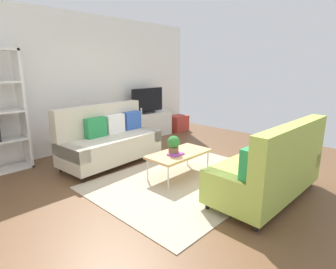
{
  "coord_description": "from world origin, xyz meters",
  "views": [
    {
      "loc": [
        -3.0,
        -2.71,
        1.79
      ],
      "look_at": [
        0.29,
        0.44,
        0.65
      ],
      "focal_mm": 28.81,
      "sensor_mm": 36.0,
      "label": 1
    }
  ],
  "objects_px": {
    "couch_beige": "(109,140)",
    "vase_1": "(134,112)",
    "storage_trunk": "(178,123)",
    "vase_0": "(128,112)",
    "potted_plant": "(174,144)",
    "bottle_0": "(141,111)",
    "tv": "(148,101)",
    "coffee_table": "(179,154)",
    "couch_green": "(270,168)",
    "tv_console": "(148,125)",
    "table_book_0": "(176,154)"
  },
  "relations": [
    {
      "from": "couch_beige",
      "to": "vase_1",
      "type": "height_order",
      "value": "couch_beige"
    },
    {
      "from": "storage_trunk",
      "to": "vase_0",
      "type": "distance_m",
      "value": 1.76
    },
    {
      "from": "potted_plant",
      "to": "bottle_0",
      "type": "bearing_deg",
      "value": 60.49
    },
    {
      "from": "tv",
      "to": "bottle_0",
      "type": "distance_m",
      "value": 0.34
    },
    {
      "from": "coffee_table",
      "to": "potted_plant",
      "type": "bearing_deg",
      "value": 175.88
    },
    {
      "from": "storage_trunk",
      "to": "coffee_table",
      "type": "bearing_deg",
      "value": -138.12
    },
    {
      "from": "vase_1",
      "to": "bottle_0",
      "type": "height_order",
      "value": "bottle_0"
    },
    {
      "from": "couch_green",
      "to": "tv_console",
      "type": "height_order",
      "value": "couch_green"
    },
    {
      "from": "tv_console",
      "to": "vase_0",
      "type": "relative_size",
      "value": 7.37
    },
    {
      "from": "tv",
      "to": "potted_plant",
      "type": "height_order",
      "value": "tv"
    },
    {
      "from": "vase_1",
      "to": "bottle_0",
      "type": "distance_m",
      "value": 0.18
    },
    {
      "from": "tv",
      "to": "bottle_0",
      "type": "height_order",
      "value": "tv"
    },
    {
      "from": "storage_trunk",
      "to": "table_book_0",
      "type": "relative_size",
      "value": 2.17
    },
    {
      "from": "tv_console",
      "to": "bottle_0",
      "type": "bearing_deg",
      "value": -170.65
    },
    {
      "from": "potted_plant",
      "to": "vase_1",
      "type": "bearing_deg",
      "value": 64.28
    },
    {
      "from": "couch_beige",
      "to": "storage_trunk",
      "type": "relative_size",
      "value": 3.76
    },
    {
      "from": "couch_green",
      "to": "bottle_0",
      "type": "bearing_deg",
      "value": 77.92
    },
    {
      "from": "coffee_table",
      "to": "couch_beige",
      "type": "bearing_deg",
      "value": 105.42
    },
    {
      "from": "tv_console",
      "to": "table_book_0",
      "type": "xyz_separation_m",
      "value": [
        -1.56,
        -2.41,
        0.11
      ]
    },
    {
      "from": "couch_green",
      "to": "vase_0",
      "type": "relative_size",
      "value": 10.12
    },
    {
      "from": "tv",
      "to": "bottle_0",
      "type": "xyz_separation_m",
      "value": [
        -0.24,
        -0.02,
        -0.23
      ]
    },
    {
      "from": "coffee_table",
      "to": "tv",
      "type": "height_order",
      "value": "tv"
    },
    {
      "from": "coffee_table",
      "to": "couch_green",
      "type": "bearing_deg",
      "value": -78.83
    },
    {
      "from": "couch_green",
      "to": "tv_console",
      "type": "bearing_deg",
      "value": 74.64
    },
    {
      "from": "coffee_table",
      "to": "storage_trunk",
      "type": "relative_size",
      "value": 2.12
    },
    {
      "from": "couch_beige",
      "to": "vase_0",
      "type": "height_order",
      "value": "couch_beige"
    },
    {
      "from": "couch_green",
      "to": "table_book_0",
      "type": "xyz_separation_m",
      "value": [
        -0.41,
        1.38,
        -0.01
      ]
    },
    {
      "from": "tv",
      "to": "vase_0",
      "type": "bearing_deg",
      "value": 173.12
    },
    {
      "from": "tv_console",
      "to": "storage_trunk",
      "type": "xyz_separation_m",
      "value": [
        1.1,
        -0.1,
        -0.1
      ]
    },
    {
      "from": "vase_1",
      "to": "bottle_0",
      "type": "relative_size",
      "value": 0.88
    },
    {
      "from": "vase_1",
      "to": "bottle_0",
      "type": "xyz_separation_m",
      "value": [
        0.15,
        -0.09,
        0.01
      ]
    },
    {
      "from": "tv_console",
      "to": "vase_1",
      "type": "distance_m",
      "value": 0.56
    },
    {
      "from": "table_book_0",
      "to": "bottle_0",
      "type": "bearing_deg",
      "value": 60.95
    },
    {
      "from": "bottle_0",
      "to": "potted_plant",
      "type": "bearing_deg",
      "value": -119.51
    },
    {
      "from": "coffee_table",
      "to": "table_book_0",
      "type": "xyz_separation_m",
      "value": [
        -0.13,
        -0.04,
        0.04
      ]
    },
    {
      "from": "bottle_0",
      "to": "coffee_table",
      "type": "bearing_deg",
      "value": -117.0
    },
    {
      "from": "couch_green",
      "to": "tv",
      "type": "height_order",
      "value": "tv"
    },
    {
      "from": "couch_beige",
      "to": "tv",
      "type": "bearing_deg",
      "value": -157.2
    },
    {
      "from": "couch_beige",
      "to": "vase_0",
      "type": "bearing_deg",
      "value": -145.41
    },
    {
      "from": "vase_0",
      "to": "vase_1",
      "type": "distance_m",
      "value": 0.19
    },
    {
      "from": "table_book_0",
      "to": "vase_1",
      "type": "xyz_separation_m",
      "value": [
        1.16,
        2.46,
        0.28
      ]
    },
    {
      "from": "coffee_table",
      "to": "tv",
      "type": "relative_size",
      "value": 1.1
    },
    {
      "from": "tv",
      "to": "vase_1",
      "type": "bearing_deg",
      "value": 169.95
    },
    {
      "from": "coffee_table",
      "to": "tv_console",
      "type": "height_order",
      "value": "tv_console"
    },
    {
      "from": "couch_green",
      "to": "potted_plant",
      "type": "bearing_deg",
      "value": 107.39
    },
    {
      "from": "tv_console",
      "to": "vase_1",
      "type": "bearing_deg",
      "value": 172.79
    },
    {
      "from": "potted_plant",
      "to": "coffee_table",
      "type": "bearing_deg",
      "value": -4.12
    },
    {
      "from": "potted_plant",
      "to": "vase_0",
      "type": "bearing_deg",
      "value": 67.96
    },
    {
      "from": "couch_green",
      "to": "table_book_0",
      "type": "relative_size",
      "value": 8.0
    },
    {
      "from": "tv_console",
      "to": "tv",
      "type": "bearing_deg",
      "value": -90.0
    }
  ]
}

